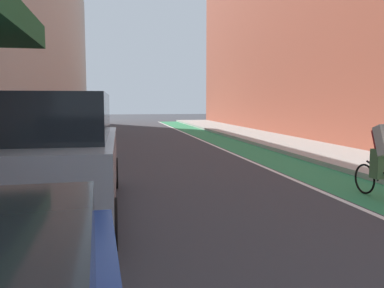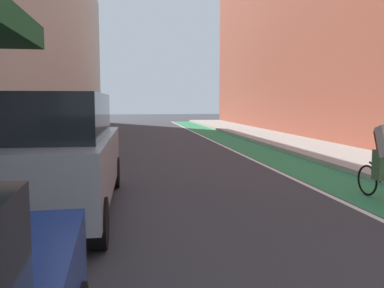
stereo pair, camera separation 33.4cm
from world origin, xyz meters
name	(u,v)px [view 2 (the right image)]	position (x,y,z in m)	size (l,w,h in m)	color
ground_plane	(175,151)	(0.00, 16.84, 0.00)	(91.67, 91.67, 0.00)	#38383D
bike_lane_paint	(241,145)	(3.11, 18.84, 0.00)	(1.60, 41.67, 0.00)	#2D8451
lane_divider_stripe	(221,145)	(2.21, 18.84, 0.00)	(0.12, 41.67, 0.00)	white
sidewalk_right	(290,142)	(5.35, 18.84, 0.07)	(2.87, 41.67, 0.14)	#A8A59E
building_facade_left	(22,14)	(-5.71, 18.82, 5.23)	(4.15, 41.67, 10.47)	#B2ADA3
building_facade_right	(329,21)	(7.98, 20.84, 5.76)	(2.40, 37.67, 11.52)	#9E4C38
parked_suv_silver	(56,153)	(-2.86, 8.76, 1.02)	(1.93, 4.82, 1.98)	#9EA0A8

